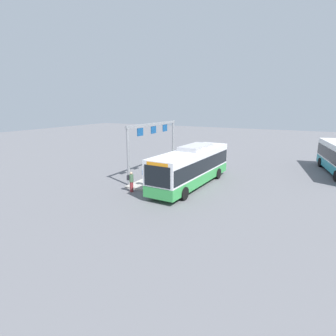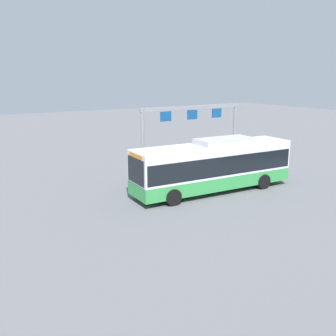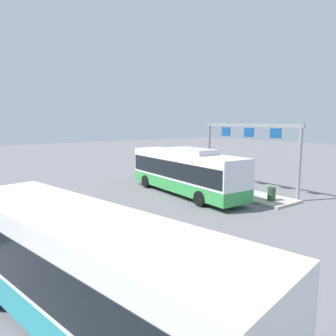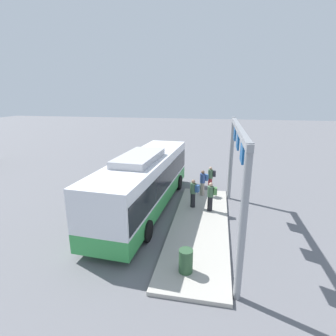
{
  "view_description": "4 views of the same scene",
  "coord_description": "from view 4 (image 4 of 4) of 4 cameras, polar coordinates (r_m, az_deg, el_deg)",
  "views": [
    {
      "loc": [
        21.55,
        8.87,
        6.98
      ],
      "look_at": [
        1.08,
        -1.75,
        1.59
      ],
      "focal_mm": 29.45,
      "sensor_mm": 36.0,
      "label": 1
    },
    {
      "loc": [
        15.53,
        18.89,
        7.46
      ],
      "look_at": [
        2.28,
        -1.89,
        1.47
      ],
      "focal_mm": 41.24,
      "sensor_mm": 36.0,
      "label": 2
    },
    {
      "loc": [
        -17.88,
        14.77,
        5.38
      ],
      "look_at": [
        3.62,
        -1.15,
        1.43
      ],
      "focal_mm": 34.26,
      "sensor_mm": 36.0,
      "label": 3
    },
    {
      "loc": [
        -13.41,
        -3.95,
        6.46
      ],
      "look_at": [
        3.72,
        -0.61,
        1.48
      ],
      "focal_mm": 27.45,
      "sensor_mm": 36.0,
      "label": 4
    }
  ],
  "objects": [
    {
      "name": "bus_main",
      "position": [
        14.73,
        -5.12,
        -2.54
      ],
      "size": [
        11.12,
        3.17,
        3.46
      ],
      "rotation": [
        0.0,
        0.0,
        -0.06
      ],
      "color": "green",
      "rests_on": "ground"
    },
    {
      "name": "person_waiting_mid",
      "position": [
        14.89,
        5.7,
        -5.46
      ],
      "size": [
        0.46,
        0.59,
        1.67
      ],
      "rotation": [
        0.0,
        0.0,
        1.24
      ],
      "color": "black",
      "rests_on": "platform_curb"
    },
    {
      "name": "platform_curb",
      "position": [
        13.42,
        7.06,
        -12.6
      ],
      "size": [
        10.0,
        2.8,
        0.16
      ],
      "primitive_type": "cube",
      "color": "#B2ADA3",
      "rests_on": "ground"
    },
    {
      "name": "platform_sign_gantry",
      "position": [
        11.97,
        14.99,
        2.24
      ],
      "size": [
        9.05,
        0.24,
        5.2
      ],
      "color": "gray",
      "rests_on": "ground"
    },
    {
      "name": "trash_bin",
      "position": [
        10.01,
        3.97,
        -19.87
      ],
      "size": [
        0.52,
        0.52,
        0.9
      ],
      "primitive_type": "cylinder",
      "color": "#2D5133",
      "rests_on": "platform_curb"
    },
    {
      "name": "person_boarding",
      "position": [
        18.22,
        9.48,
        -2.09
      ],
      "size": [
        0.37,
        0.55,
        1.67
      ],
      "rotation": [
        0.0,
        0.0,
        1.67
      ],
      "color": "maroon",
      "rests_on": "ground"
    },
    {
      "name": "person_waiting_far",
      "position": [
        14.57,
        9.5,
        -6.11
      ],
      "size": [
        0.36,
        0.53,
        1.67
      ],
      "rotation": [
        0.0,
        0.0,
        1.62
      ],
      "color": "black",
      "rests_on": "platform_curb"
    },
    {
      "name": "ground_plane",
      "position": [
        15.4,
        -4.95,
        -8.94
      ],
      "size": [
        120.0,
        120.0,
        0.0
      ],
      "primitive_type": "plane",
      "color": "slate"
    },
    {
      "name": "person_waiting_near",
      "position": [
        16.73,
        7.76,
        -3.09
      ],
      "size": [
        0.52,
        0.61,
        1.67
      ],
      "rotation": [
        0.0,
        0.0,
        2.08
      ],
      "color": "gray",
      "rests_on": "platform_curb"
    }
  ]
}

